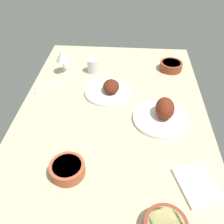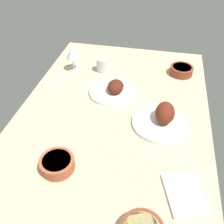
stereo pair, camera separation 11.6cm
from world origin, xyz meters
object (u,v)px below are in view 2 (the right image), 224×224
(bowl_pasta, at_px, (57,163))
(plate_far_side, at_px, (113,90))
(wine_glass, at_px, (72,54))
(water_tumbler, at_px, (102,65))
(folded_napkin, at_px, (185,194))
(fork_loose, at_px, (56,82))
(plate_center_main, at_px, (162,118))
(bowl_soup, at_px, (181,70))

(bowl_pasta, bearing_deg, plate_far_side, -12.21)
(wine_glass, xyz_separation_m, water_tumbler, (0.02, -0.17, -0.06))
(folded_napkin, height_order, fork_loose, folded_napkin)
(bowl_pasta, height_order, wine_glass, wine_glass)
(plate_far_side, bearing_deg, bowl_pasta, 167.79)
(plate_far_side, distance_m, folded_napkin, 0.64)
(water_tumbler, bearing_deg, plate_far_side, -151.57)
(plate_center_main, distance_m, folded_napkin, 0.36)
(plate_far_side, relative_size, bowl_soup, 1.85)
(wine_glass, xyz_separation_m, folded_napkin, (-0.71, -0.64, -0.09))
(plate_center_main, distance_m, plate_far_side, 0.32)
(plate_center_main, height_order, bowl_pasta, plate_center_main)
(bowl_pasta, bearing_deg, folded_napkin, -92.27)
(plate_center_main, bearing_deg, fork_loose, 70.01)
(bowl_soup, bearing_deg, folded_napkin, -179.03)
(water_tumbler, bearing_deg, plate_center_main, -136.15)
(bowl_soup, bearing_deg, plate_center_main, 169.20)
(wine_glass, relative_size, water_tumbler, 1.74)
(wine_glass, height_order, folded_napkin, wine_glass)
(plate_far_side, bearing_deg, plate_center_main, -124.98)
(plate_center_main, relative_size, plate_far_side, 1.07)
(plate_far_side, distance_m, bowl_soup, 0.43)
(plate_center_main, bearing_deg, plate_far_side, 55.02)
(bowl_pasta, relative_size, wine_glass, 0.93)
(bowl_pasta, relative_size, fork_loose, 0.80)
(plate_center_main, relative_size, water_tumbler, 3.17)
(plate_center_main, xyz_separation_m, fork_loose, (0.22, 0.59, -0.03))
(plate_center_main, xyz_separation_m, plate_far_side, (0.18, 0.26, -0.01))
(bowl_soup, xyz_separation_m, wine_glass, (-0.08, 0.62, 0.07))
(plate_center_main, height_order, bowl_soup, plate_center_main)
(bowl_pasta, height_order, fork_loose, bowl_pasta)
(plate_center_main, height_order, fork_loose, plate_center_main)
(wine_glass, xyz_separation_m, fork_loose, (-0.15, 0.06, -0.10))
(bowl_soup, bearing_deg, plate_far_side, 127.21)
(plate_far_side, xyz_separation_m, bowl_pasta, (-0.51, 0.11, 0.00))
(bowl_pasta, relative_size, folded_napkin, 0.78)
(plate_center_main, distance_m, water_tumbler, 0.54)
(fork_loose, bearing_deg, folded_napkin, -88.92)
(wine_glass, bearing_deg, plate_far_side, -123.83)
(plate_center_main, distance_m, bowl_pasta, 0.49)
(fork_loose, bearing_deg, plate_far_side, -55.67)
(wine_glass, bearing_deg, plate_center_main, -124.39)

